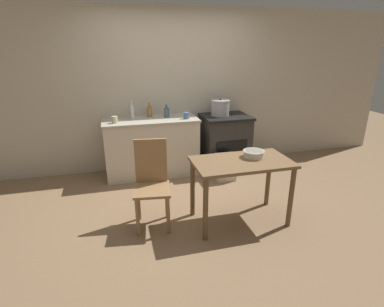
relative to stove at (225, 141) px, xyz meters
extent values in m
plane|color=#896B4C|center=(-0.79, -1.23, -0.45)|extent=(14.00, 14.00, 0.00)
cube|color=beige|center=(-0.79, 0.35, 0.83)|extent=(8.00, 0.07, 2.55)
cube|color=beige|center=(-1.23, 0.02, -0.01)|extent=(1.43, 0.60, 0.87)
cube|color=#B6AD9C|center=(-1.23, 0.02, 0.44)|extent=(1.46, 0.63, 0.03)
cube|color=#2D2B28|center=(0.00, 0.00, -0.02)|extent=(0.73, 0.63, 0.85)
cube|color=black|center=(0.00, 0.00, 0.42)|extent=(0.77, 0.67, 0.04)
cube|color=black|center=(0.00, -0.32, -0.07)|extent=(0.51, 0.01, 0.36)
cube|color=brown|center=(-0.43, -1.65, 0.29)|extent=(1.10, 0.61, 0.03)
cylinder|color=brown|center=(-0.94, -1.91, -0.09)|extent=(0.06, 0.06, 0.72)
cylinder|color=brown|center=(0.07, -1.91, -0.09)|extent=(0.06, 0.06, 0.72)
cylinder|color=brown|center=(-0.94, -1.39, -0.09)|extent=(0.06, 0.06, 0.72)
cylinder|color=brown|center=(0.07, -1.39, -0.09)|extent=(0.06, 0.06, 0.72)
cube|color=#997047|center=(-1.43, -1.51, 0.01)|extent=(0.45, 0.45, 0.03)
cube|color=#997047|center=(-1.41, -1.33, 0.29)|extent=(0.36, 0.08, 0.52)
cylinder|color=#997047|center=(-1.62, -1.65, -0.22)|extent=(0.04, 0.04, 0.45)
cylinder|color=#997047|center=(-1.29, -1.70, -0.22)|extent=(0.04, 0.04, 0.45)
cylinder|color=#997047|center=(-1.57, -1.33, -0.22)|extent=(0.04, 0.04, 0.45)
cylinder|color=#997047|center=(-1.25, -1.37, -0.22)|extent=(0.04, 0.04, 0.45)
cube|color=beige|center=(-0.18, -0.53, -0.24)|extent=(0.29, 0.21, 0.41)
cylinder|color=#A8A8AD|center=(-0.09, 0.04, 0.56)|extent=(0.30, 0.30, 0.23)
cylinder|color=#A8A8AD|center=(-0.09, 0.04, 0.68)|extent=(0.31, 0.31, 0.02)
sphere|color=black|center=(-0.09, 0.04, 0.71)|extent=(0.02, 0.02, 0.02)
cylinder|color=silver|center=(-0.26, -1.58, 0.35)|extent=(0.22, 0.22, 0.08)
cylinder|color=beige|center=(-0.26, -1.58, 0.39)|extent=(0.24, 0.24, 0.01)
cylinder|color=silver|center=(-1.49, 0.13, 0.56)|extent=(0.06, 0.06, 0.21)
cylinder|color=silver|center=(-1.49, 0.13, 0.70)|extent=(0.02, 0.02, 0.08)
cylinder|color=olive|center=(-1.22, 0.17, 0.53)|extent=(0.08, 0.08, 0.16)
cylinder|color=olive|center=(-1.22, 0.17, 0.65)|extent=(0.03, 0.03, 0.06)
cylinder|color=#3D5675|center=(-0.96, 0.08, 0.53)|extent=(0.08, 0.08, 0.14)
cylinder|color=#3D5675|center=(-0.96, 0.08, 0.63)|extent=(0.03, 0.03, 0.06)
cylinder|color=#4C6B99|center=(-0.69, -0.10, 0.50)|extent=(0.09, 0.09, 0.10)
cylinder|color=beige|center=(-1.76, -0.11, 0.51)|extent=(0.08, 0.08, 0.10)
camera|label=1|loc=(-1.77, -4.50, 1.51)|focal=28.00mm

